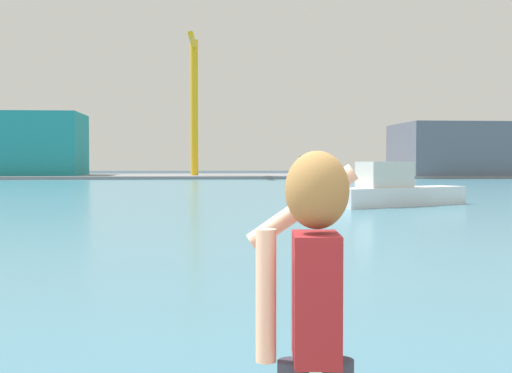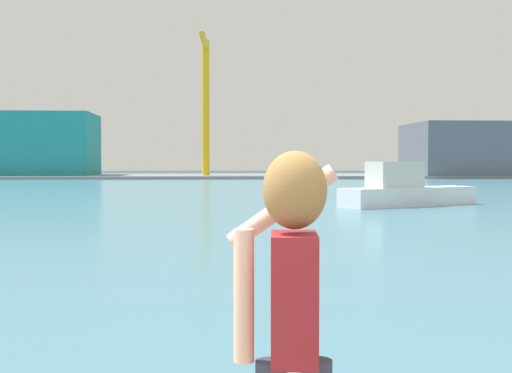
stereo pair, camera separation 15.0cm
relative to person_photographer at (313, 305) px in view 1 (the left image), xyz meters
The scene contains 8 objects.
ground_plane 49.55m from the person_photographer, 90.73° to the left, with size 220.00×220.00×0.00m, color #334751.
harbor_water 51.55m from the person_photographer, 90.70° to the left, with size 140.00×100.00×0.02m, color teal.
far_shore_dock 91.53m from the person_photographer, 90.39° to the left, with size 140.00×20.00×0.39m, color gray.
person_photographer is the anchor object (origin of this frame).
boat_moored 31.84m from the person_photographer, 72.96° to the left, with size 7.66×5.09×2.20m.
warehouse_left 94.03m from the person_photographer, 105.19° to the left, with size 17.54×11.49×8.23m, color teal.
warehouse_right 94.89m from the person_photographer, 69.14° to the left, with size 13.38×13.83×7.01m, color slate.
port_crane 87.15m from the person_photographer, 90.60° to the left, with size 1.22×9.22×17.71m.
Camera 1 is at (0.12, -2.47, 2.24)m, focal length 48.12 mm.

